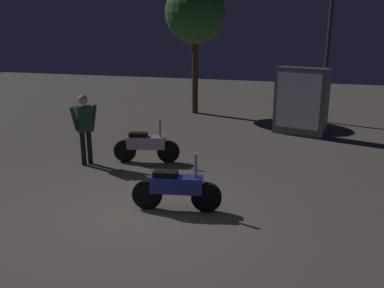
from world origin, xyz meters
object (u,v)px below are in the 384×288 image
Objects in this scene: motorcycle_blue_foreground at (176,188)px; person_rider_beside at (85,123)px; kiosk_billboard at (301,102)px; streetlamp_near at (330,22)px; motorcycle_pink_parked_left at (146,145)px.

person_rider_beside is at bearing 137.50° from motorcycle_blue_foreground.
streetlamp_near is at bearing -93.47° from kiosk_billboard.
kiosk_billboard is (-0.73, -2.10, -2.39)m from streetlamp_near.
streetlamp_near is at bearing 62.19° from motorcycle_blue_foreground.
kiosk_billboard is (4.90, 4.52, 0.01)m from person_rider_beside.
person_rider_beside is 0.83× the size of kiosk_billboard.
person_rider_beside is (-1.33, -0.60, 0.61)m from motorcycle_pink_parked_left.
motorcycle_blue_foreground is at bearing 88.68° from kiosk_billboard.
motorcycle_blue_foreground is at bearing -172.58° from person_rider_beside.
streetlamp_near is 3.26m from kiosk_billboard.
kiosk_billboard is at bearing -109.10° from streetlamp_near.
motorcycle_blue_foreground is at bearing -69.62° from motorcycle_pink_parked_left.
streetlamp_near is 2.61× the size of kiosk_billboard.
motorcycle_blue_foreground is 6.70m from kiosk_billboard.
person_rider_beside reaches higher than motorcycle_blue_foreground.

